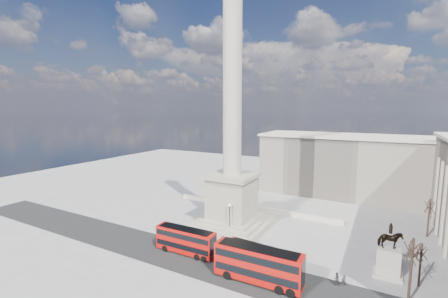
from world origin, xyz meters
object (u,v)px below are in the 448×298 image
red_bus_a (186,240)px  pedestrian_standing (336,279)px  nelsons_column (232,163)px  victorian_lamp (230,218)px  equestrian_statue (389,258)px  pedestrian_walking (344,281)px  pedestrian_crossing (300,260)px  red_bus_b (259,264)px  red_bus_c (262,262)px

red_bus_a → pedestrian_standing: bearing=5.3°
nelsons_column → victorian_lamp: bearing=-67.8°
equestrian_statue → pedestrian_standing: equestrian_statue is taller
equestrian_statue → pedestrian_walking: equestrian_statue is taller
red_bus_a → victorian_lamp: victorian_lamp is taller
equestrian_statue → pedestrian_crossing: equestrian_statue is taller
red_bus_a → pedestrian_walking: size_ratio=6.38×
red_bus_b → pedestrian_crossing: bearing=61.6°
nelsons_column → victorian_lamp: size_ratio=7.96×
victorian_lamp → pedestrian_walking: size_ratio=3.82×
red_bus_b → pedestrian_crossing: red_bus_b is taller
red_bus_b → pedestrian_standing: size_ratio=6.95×
pedestrian_walking → red_bus_c: bearing=-165.1°
equestrian_statue → victorian_lamp: bearing=177.4°
nelsons_column → pedestrian_standing: (21.72, -11.50, -12.03)m
red_bus_a → equestrian_statue: 30.19m
red_bus_b → pedestrian_walking: bearing=22.3°
red_bus_a → pedestrian_crossing: bearing=16.3°
equestrian_statue → pedestrian_walking: (-5.09, -5.58, -1.91)m
red_bus_b → victorian_lamp: 15.32m
equestrian_statue → pedestrian_crossing: (-11.69, -2.68, -1.98)m
red_bus_a → red_bus_c: size_ratio=0.95×
red_bus_b → red_bus_c: red_bus_b is taller
pedestrian_walking → pedestrian_crossing: (-6.60, 2.90, -0.07)m
nelsons_column → pedestrian_walking: nelsons_column is taller
victorian_lamp → equestrian_statue: 25.88m
pedestrian_standing → pedestrian_crossing: bearing=-51.7°
pedestrian_walking → pedestrian_standing: bearing=178.5°
red_bus_a → pedestrian_standing: 23.21m
nelsons_column → equestrian_statue: nelsons_column is taller
red_bus_c → pedestrian_standing: red_bus_c is taller
red_bus_b → victorian_lamp: (-10.32, 11.26, 1.09)m
pedestrian_crossing → red_bus_b: bearing=105.6°
nelsons_column → pedestrian_standing: size_ratio=28.24×
red_bus_b → red_bus_c: (-0.10, 1.43, -0.29)m
nelsons_column → red_bus_b: size_ratio=4.07×
red_bus_a → pedestrian_crossing: 18.27m
red_bus_b → pedestrian_crossing: (3.82, 7.43, -1.84)m
pedestrian_walking → equestrian_statue: bearing=46.1°
pedestrian_walking → red_bus_b: bearing=-158.0°
equestrian_statue → red_bus_c: bearing=-150.9°
victorian_lamp → pedestrian_standing: 21.08m
nelsons_column → red_bus_b: (12.27, -16.03, -10.32)m
red_bus_c → red_bus_b: bearing=-82.1°
red_bus_a → red_bus_b: bearing=-9.5°
victorian_lamp → equestrian_statue: size_ratio=0.79×
nelsons_column → pedestrian_standing: bearing=-27.9°
pedestrian_standing → red_bus_b: bearing=1.2°
pedestrian_walking → pedestrian_crossing: pedestrian_walking is taller
nelsons_column → equestrian_statue: size_ratio=6.30×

